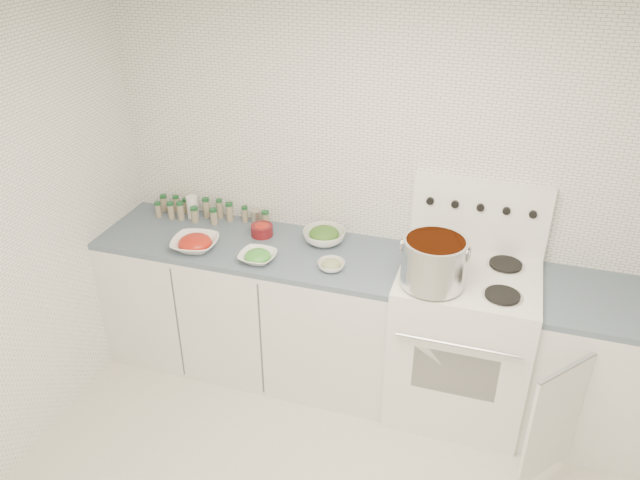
{
  "coord_description": "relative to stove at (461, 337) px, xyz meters",
  "views": [
    {
      "loc": [
        0.56,
        -1.8,
        2.75
      ],
      "look_at": [
        -0.36,
        1.14,
        1.03
      ],
      "focal_mm": 35.0,
      "sensor_mm": 36.0,
      "label": 1
    }
  ],
  "objects": [
    {
      "name": "bowl_pepper",
      "position": [
        -1.27,
        0.12,
        0.44
      ],
      "size": [
        0.14,
        0.14,
        0.08
      ],
      "color": "#601015",
      "rests_on": "counter_left"
    },
    {
      "name": "tin_can",
      "position": [
        -1.37,
        0.26,
        0.45
      ],
      "size": [
        0.07,
        0.07,
        0.09
      ],
      "primitive_type": "cylinder",
      "rotation": [
        0.0,
        0.0,
        -0.03
      ],
      "color": "#A8A38E",
      "rests_on": "counter_left"
    },
    {
      "name": "stock_pot",
      "position": [
        -0.18,
        -0.17,
        0.59
      ],
      "size": [
        0.36,
        0.34,
        0.26
      ],
      "rotation": [
        0.0,
        0.0,
        0.1
      ],
      "color": "silver",
      "rests_on": "stove"
    },
    {
      "name": "spice_cluster",
      "position": [
        -1.73,
        0.21,
        0.46
      ],
      "size": [
        0.77,
        0.15,
        0.14
      ],
      "color": "gray",
      "rests_on": "counter_left"
    },
    {
      "name": "counter_left",
      "position": [
        -1.3,
        0.0,
        -0.05
      ],
      "size": [
        1.85,
        0.62,
        0.9
      ],
      "color": "white",
      "rests_on": "ground"
    },
    {
      "name": "bowl_broccoli",
      "position": [
        -0.88,
        0.15,
        0.45
      ],
      "size": [
        0.29,
        0.29,
        0.1
      ],
      "color": "white",
      "rests_on": "counter_left"
    },
    {
      "name": "bowl_zucchini",
      "position": [
        -0.75,
        -0.13,
        0.43
      ],
      "size": [
        0.18,
        0.18,
        0.06
      ],
      "color": "white",
      "rests_on": "counter_left"
    },
    {
      "name": "counter_right",
      "position": [
        0.82,
        -0.0,
        -0.05
      ],
      "size": [
        0.89,
        0.93,
        0.9
      ],
      "color": "white",
      "rests_on": "ground"
    },
    {
      "name": "stove",
      "position": [
        0.0,
        0.0,
        0.0
      ],
      "size": [
        0.76,
        0.7,
        1.36
      ],
      "color": "white",
      "rests_on": "ground"
    },
    {
      "name": "bowl_tomato",
      "position": [
        -1.59,
        -0.15,
        0.44
      ],
      "size": [
        0.31,
        0.31,
        0.09
      ],
      "color": "white",
      "rests_on": "counter_left"
    },
    {
      "name": "bowl_snowpea",
      "position": [
        -1.18,
        -0.17,
        0.43
      ],
      "size": [
        0.21,
        0.21,
        0.07
      ],
      "color": "white",
      "rests_on": "counter_left"
    },
    {
      "name": "salt_canister",
      "position": [
        -1.79,
        0.22,
        0.48
      ],
      "size": [
        0.09,
        0.09,
        0.15
      ],
      "primitive_type": "cylinder",
      "rotation": [
        0.0,
        0.0,
        0.19
      ],
      "color": "white",
      "rests_on": "counter_left"
    },
    {
      "name": "room_walls",
      "position": [
        -0.48,
        -1.19,
        1.06
      ],
      "size": [
        3.54,
        3.04,
        2.52
      ],
      "color": "white",
      "rests_on": "ground"
    }
  ]
}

